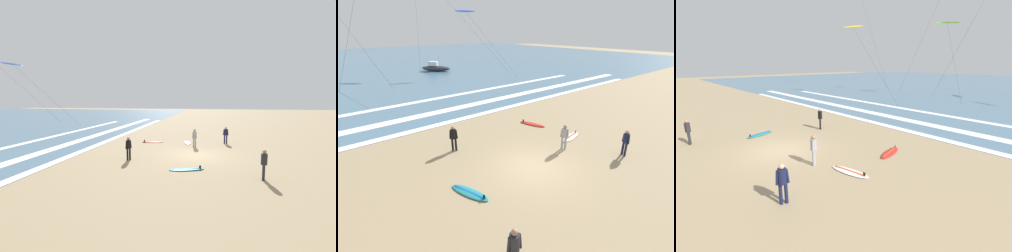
{
  "view_description": "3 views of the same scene",
  "coord_description": "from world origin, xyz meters",
  "views": [
    {
      "loc": [
        -17.46,
        -1.13,
        4.22
      ],
      "look_at": [
        1.17,
        2.37,
        2.03
      ],
      "focal_mm": 25.25,
      "sensor_mm": 36.0,
      "label": 1
    },
    {
      "loc": [
        -8.57,
        -7.88,
        6.99
      ],
      "look_at": [
        -0.06,
        2.25,
        1.74
      ],
      "focal_mm": 26.52,
      "sensor_mm": 36.0,
      "label": 2
    },
    {
      "loc": [
        12.31,
        -5.81,
        5.08
      ],
      "look_at": [
        3.09,
        2.25,
        1.74
      ],
      "focal_mm": 25.3,
      "sensor_mm": 36.0,
      "label": 3
    }
  ],
  "objects": [
    {
      "name": "ground_plane",
      "position": [
        0.0,
        0.0,
        0.0
      ],
      "size": [
        160.0,
        160.0,
        0.0
      ],
      "primitive_type": "plane",
      "color": "#9E8763"
    },
    {
      "name": "wave_foam_shoreline",
      "position": [
        0.95,
        9.13,
        0.01
      ],
      "size": [
        52.93,
        0.72,
        0.01
      ],
      "primitive_type": "cube",
      "color": "white",
      "rests_on": "ocean_surface"
    },
    {
      "name": "wave_foam_mid_break",
      "position": [
        0.66,
        12.01,
        0.01
      ],
      "size": [
        58.28,
        1.09,
        0.01
      ],
      "primitive_type": "cube",
      "color": "white",
      "rests_on": "ocean_surface"
    },
    {
      "name": "wave_foam_outer_break",
      "position": [
        -0.3,
        16.34,
        0.01
      ],
      "size": [
        47.87,
        0.83,
        0.01
      ],
      "primitive_type": "cube",
      "color": "white",
      "rests_on": "ocean_surface"
    },
    {
      "name": "surfer_foreground_main",
      "position": [
        -2.27,
        4.49,
        0.96
      ],
      "size": [
        0.47,
        0.36,
        1.6
      ],
      "color": "black",
      "rests_on": "ground"
    },
    {
      "name": "surfer_mid_group",
      "position": [
        -4.83,
        -3.82,
        0.96
      ],
      "size": [
        0.51,
        0.32,
        1.6
      ],
      "color": "#232328",
      "rests_on": "ground"
    },
    {
      "name": "surfer_background_far",
      "position": [
        5.04,
        -2.41,
        0.96
      ],
      "size": [
        0.32,
        0.51,
        1.6
      ],
      "color": "#141938",
      "rests_on": "ground"
    },
    {
      "name": "surfer_left_far",
      "position": [
        2.97,
        0.35,
        0.96
      ],
      "size": [
        0.42,
        0.42,
        1.6
      ],
      "color": "gray",
      "rests_on": "ground"
    },
    {
      "name": "surfboard_right_spare",
      "position": [
        4.51,
        4.5,
        0.05
      ],
      "size": [
        1.16,
        2.18,
        0.25
      ],
      "color": "red",
      "rests_on": "ground"
    },
    {
      "name": "surfboard_foreground_flat",
      "position": [
        4.78,
        1.14,
        0.05
      ],
      "size": [
        2.18,
        0.99,
        0.25
      ],
      "color": "silver",
      "rests_on": "ground"
    },
    {
      "name": "surfboard_near_water",
      "position": [
        -3.83,
        0.3,
        0.05
      ],
      "size": [
        1.19,
        2.18,
        0.25
      ],
      "color": "teal",
      "rests_on": "ground"
    },
    {
      "name": "kite_blue_distant_high",
      "position": [
        13.66,
        28.33,
        9.32
      ],
      "size": [
        4.91,
        9.59,
        9.6
      ],
      "color": "blue",
      "rests_on": "ground"
    }
  ]
}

